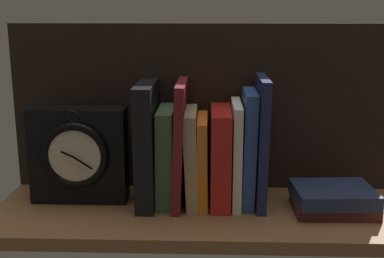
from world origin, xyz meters
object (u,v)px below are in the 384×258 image
(book_blue_modern, at_px, (248,148))
(book_stack_side, at_px, (333,199))
(book_black_skeptic, at_px, (148,143))
(framed_clock, at_px, (79,155))
(book_orange_pandolfini, at_px, (205,160))
(book_green_romantic, at_px, (166,156))
(book_navy_bierce, at_px, (260,141))
(book_maroon_dawkins, at_px, (180,143))
(book_white_catcher, at_px, (236,153))
(book_red_requiem, at_px, (220,156))
(book_tan_shortstories, at_px, (192,157))

(book_blue_modern, relative_size, book_stack_side, 1.44)
(book_black_skeptic, xyz_separation_m, framed_clock, (-0.14, -0.01, -0.02))
(book_orange_pandolfini, bearing_deg, book_blue_modern, 0.00)
(book_green_romantic, xyz_separation_m, book_navy_bierce, (0.19, 0.00, 0.03))
(book_maroon_dawkins, xyz_separation_m, book_stack_side, (0.30, -0.04, -0.10))
(book_white_catcher, xyz_separation_m, framed_clock, (-0.32, -0.01, -0.00))
(book_red_requiem, xyz_separation_m, book_white_catcher, (0.03, 0.00, 0.01))
(book_white_catcher, height_order, book_navy_bierce, book_navy_bierce)
(book_green_romantic, relative_size, book_orange_pandolfini, 1.10)
(book_green_romantic, xyz_separation_m, framed_clock, (-0.18, -0.01, 0.00))
(book_maroon_dawkins, relative_size, book_tan_shortstories, 1.30)
(book_maroon_dawkins, xyz_separation_m, book_white_catcher, (0.11, 0.00, -0.02))
(book_tan_shortstories, relative_size, book_stack_side, 1.20)
(framed_clock, bearing_deg, book_blue_modern, 1.03)
(book_red_requiem, bearing_deg, book_green_romantic, 180.00)
(book_black_skeptic, relative_size, book_stack_side, 1.54)
(book_black_skeptic, height_order, book_green_romantic, book_black_skeptic)
(book_orange_pandolfini, relative_size, book_navy_bierce, 0.68)
(book_maroon_dawkins, bearing_deg, book_black_skeptic, 180.00)
(framed_clock, bearing_deg, book_black_skeptic, 2.53)
(book_orange_pandolfini, xyz_separation_m, book_red_requiem, (0.03, 0.00, 0.01))
(book_maroon_dawkins, height_order, book_navy_bierce, book_navy_bierce)
(book_red_requiem, height_order, book_white_catcher, book_white_catcher)
(book_maroon_dawkins, bearing_deg, book_white_catcher, 0.00)
(book_maroon_dawkins, bearing_deg, framed_clock, -178.28)
(book_blue_modern, xyz_separation_m, book_navy_bierce, (0.02, 0.00, 0.01))
(book_blue_modern, height_order, framed_clock, book_blue_modern)
(book_orange_pandolfini, relative_size, book_stack_side, 1.11)
(book_white_catcher, xyz_separation_m, book_blue_modern, (0.02, 0.00, 0.01))
(book_black_skeptic, distance_m, book_maroon_dawkins, 0.07)
(book_tan_shortstories, xyz_separation_m, book_stack_side, (0.28, -0.04, -0.07))
(book_red_requiem, relative_size, book_white_catcher, 0.93)
(book_tan_shortstories, xyz_separation_m, framed_clock, (-0.23, -0.01, 0.00))
(book_navy_bierce, height_order, book_stack_side, book_navy_bierce)
(book_green_romantic, height_order, book_maroon_dawkins, book_maroon_dawkins)
(book_blue_modern, bearing_deg, book_green_romantic, 180.00)
(book_red_requiem, distance_m, framed_clock, 0.29)
(book_blue_modern, bearing_deg, book_orange_pandolfini, 180.00)
(book_blue_modern, distance_m, framed_clock, 0.34)
(book_maroon_dawkins, xyz_separation_m, book_red_requiem, (0.08, 0.00, -0.03))
(book_green_romantic, bearing_deg, book_red_requiem, 0.00)
(book_maroon_dawkins, relative_size, book_white_catcher, 1.20)
(book_tan_shortstories, relative_size, book_blue_modern, 0.83)
(book_orange_pandolfini, distance_m, framed_clock, 0.26)
(book_red_requiem, bearing_deg, book_maroon_dawkins, -180.00)
(book_blue_modern, bearing_deg, framed_clock, -178.97)
(book_maroon_dawkins, height_order, book_red_requiem, book_maroon_dawkins)
(book_navy_bierce, distance_m, book_stack_side, 0.18)
(framed_clock, relative_size, book_stack_side, 1.22)
(book_orange_pandolfini, xyz_separation_m, book_blue_modern, (0.09, 0.00, 0.03))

